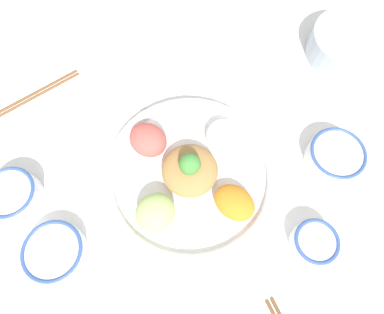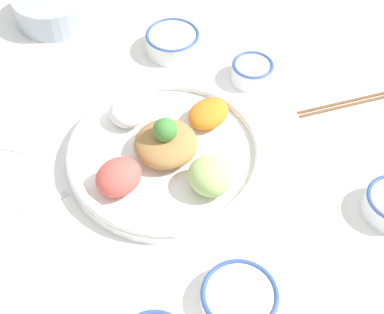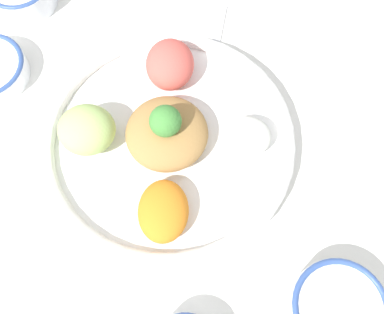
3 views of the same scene
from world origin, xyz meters
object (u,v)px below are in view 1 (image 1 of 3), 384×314
at_px(sauce_bowl_dark, 12,194).
at_px(serving_spoon_extra, 126,91).
at_px(rice_bowl_plain, 54,251).
at_px(serving_spoon_main, 186,46).
at_px(rice_bowl_blue, 335,156).
at_px(sauce_bowl_far, 314,242).
at_px(side_serving_bowl, 348,44).
at_px(chopsticks_pair_far, 38,92).
at_px(salad_platter, 189,174).

height_order(sauce_bowl_dark, serving_spoon_extra, sauce_bowl_dark).
distance_m(rice_bowl_plain, serving_spoon_main, 0.54).
distance_m(rice_bowl_blue, sauce_bowl_far, 0.18).
bearing_deg(side_serving_bowl, rice_bowl_plain, -101.86).
distance_m(side_serving_bowl, chopsticks_pair_far, 0.73).
xyz_separation_m(sauce_bowl_far, side_serving_bowl, (-0.19, 0.43, 0.01)).
relative_size(rice_bowl_plain, sauce_bowl_far, 1.35).
xyz_separation_m(salad_platter, serving_spoon_main, (-0.23, 0.25, -0.02)).
bearing_deg(side_serving_bowl, sauce_bowl_dark, -112.11).
height_order(rice_bowl_plain, sauce_bowl_far, sauce_bowl_far).
distance_m(sauce_bowl_far, side_serving_bowl, 0.47).
xyz_separation_m(rice_bowl_blue, chopsticks_pair_far, (-0.60, -0.30, -0.02)).
distance_m(salad_platter, sauce_bowl_dark, 0.35).
distance_m(rice_bowl_blue, chopsticks_pair_far, 0.67).
bearing_deg(rice_bowl_blue, serving_spoon_extra, -159.75).
xyz_separation_m(rice_bowl_blue, rice_bowl_plain, (-0.29, -0.50, -0.01)).
bearing_deg(serving_spoon_main, serving_spoon_extra, -40.64).
bearing_deg(chopsticks_pair_far, rice_bowl_plain, 70.43).
bearing_deg(chopsticks_pair_far, salad_platter, 114.17).
bearing_deg(salad_platter, rice_bowl_plain, -107.87).
bearing_deg(serving_spoon_main, rice_bowl_blue, 51.92).
relative_size(rice_bowl_blue, sauce_bowl_far, 1.36).
xyz_separation_m(salad_platter, side_serving_bowl, (0.07, 0.48, 0.01)).
xyz_separation_m(side_serving_bowl, chopsticks_pair_far, (-0.47, -0.56, -0.03)).
bearing_deg(side_serving_bowl, serving_spoon_extra, -127.13).
bearing_deg(rice_bowl_blue, sauce_bowl_far, -69.96).
bearing_deg(sauce_bowl_far, salad_platter, -168.43).
bearing_deg(rice_bowl_plain, rice_bowl_blue, 60.14).
relative_size(salad_platter, serving_spoon_main, 2.98).
distance_m(rice_bowl_plain, sauce_bowl_far, 0.48).
bearing_deg(rice_bowl_blue, sauce_bowl_dark, -131.55).
relative_size(rice_bowl_plain, serving_spoon_extra, 0.93).
distance_m(rice_bowl_plain, chopsticks_pair_far, 0.37).
xyz_separation_m(rice_bowl_plain, chopsticks_pair_far, (-0.31, 0.20, -0.01)).
relative_size(rice_bowl_blue, chopsticks_pair_far, 0.56).
height_order(rice_bowl_plain, chopsticks_pair_far, rice_bowl_plain).
relative_size(salad_platter, rice_bowl_blue, 3.06).
bearing_deg(side_serving_bowl, serving_spoon_main, -142.25).
xyz_separation_m(rice_bowl_blue, sauce_bowl_dark, (-0.43, -0.49, 0.00)).
distance_m(side_serving_bowl, serving_spoon_main, 0.38).
relative_size(rice_bowl_plain, serving_spoon_main, 0.97).
distance_m(salad_platter, sauce_bowl_far, 0.27).
relative_size(sauce_bowl_dark, serving_spoon_main, 0.89).
relative_size(chopsticks_pair_far, serving_spoon_extra, 1.65).
relative_size(rice_bowl_blue, serving_spoon_main, 0.97).
xyz_separation_m(rice_bowl_blue, side_serving_bowl, (-0.13, 0.26, 0.01)).
distance_m(rice_bowl_plain, side_serving_bowl, 0.77).
distance_m(sauce_bowl_dark, serving_spoon_main, 0.51).
height_order(rice_bowl_blue, side_serving_bowl, side_serving_bowl).
relative_size(side_serving_bowl, serving_spoon_extra, 1.46).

